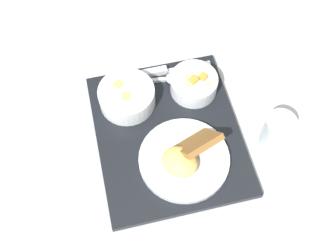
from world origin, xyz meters
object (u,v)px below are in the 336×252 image
(spoon, at_px, (163,79))
(plate_main, at_px, (184,158))
(knife, at_px, (159,71))
(glass_water, at_px, (276,134))
(bowl_salad, at_px, (194,83))
(bowl_soup, at_px, (127,96))

(spoon, bearing_deg, plate_main, -84.26)
(knife, height_order, glass_water, glass_water)
(spoon, bearing_deg, knife, 102.68)
(bowl_salad, bearing_deg, glass_water, 37.50)
(plate_main, relative_size, knife, 1.10)
(bowl_salad, distance_m, bowl_soup, 0.16)
(spoon, xyz_separation_m, glass_water, (0.23, 0.21, 0.02))
(bowl_salad, distance_m, glass_water, 0.23)
(plate_main, xyz_separation_m, spoon, (-0.23, 0.01, -0.01))
(bowl_soup, bearing_deg, glass_water, 58.50)
(plate_main, relative_size, spoon, 1.27)
(bowl_soup, height_order, plate_main, plate_main)
(glass_water, bearing_deg, spoon, -137.74)
(bowl_salad, bearing_deg, knife, -135.59)
(glass_water, bearing_deg, knife, -140.43)
(bowl_salad, xyz_separation_m, glass_water, (0.18, 0.14, 0.00))
(bowl_salad, xyz_separation_m, bowl_soup, (-0.00, -0.16, 0.00))
(bowl_salad, height_order, glass_water, glass_water)
(bowl_salad, height_order, knife, bowl_salad)
(bowl_salad, distance_m, spoon, 0.08)
(bowl_soup, xyz_separation_m, plate_main, (0.19, 0.09, -0.01))
(bowl_salad, distance_m, knife, 0.10)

